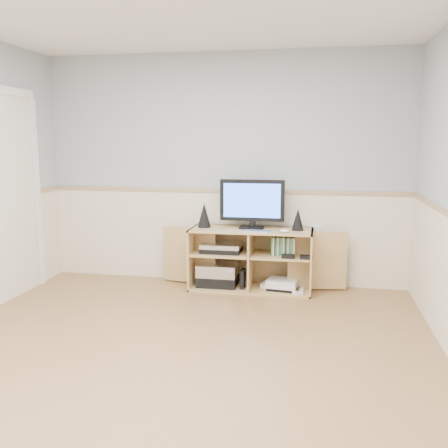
% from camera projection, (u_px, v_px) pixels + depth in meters
% --- Properties ---
extents(room, '(4.04, 4.54, 2.54)m').
position_uv_depth(room, '(158.00, 193.00, 3.40)').
color(room, tan).
rests_on(room, ground).
extents(media_cabinet, '(2.00, 0.48, 0.65)m').
position_uv_depth(media_cabinet, '(252.00, 257.00, 5.33)').
color(media_cabinet, tan).
rests_on(media_cabinet, floor).
extents(monitor, '(0.68, 0.18, 0.51)m').
position_uv_depth(monitor, '(252.00, 202.00, 5.23)').
color(monitor, black).
rests_on(monitor, media_cabinet).
extents(speaker_left, '(0.14, 0.14, 0.26)m').
position_uv_depth(speaker_left, '(204.00, 215.00, 5.32)').
color(speaker_left, black).
rests_on(speaker_left, media_cabinet).
extents(speaker_right, '(0.12, 0.12, 0.23)m').
position_uv_depth(speaker_right, '(298.00, 219.00, 5.14)').
color(speaker_right, black).
rests_on(speaker_right, media_cabinet).
extents(keyboard, '(0.28, 0.12, 0.01)m').
position_uv_depth(keyboard, '(256.00, 231.00, 5.08)').
color(keyboard, silver).
rests_on(keyboard, media_cabinet).
extents(mouse, '(0.10, 0.07, 0.04)m').
position_uv_depth(mouse, '(285.00, 231.00, 5.02)').
color(mouse, white).
rests_on(mouse, media_cabinet).
extents(av_components, '(0.51, 0.31, 0.47)m').
position_uv_depth(av_components, '(219.00, 268.00, 5.36)').
color(av_components, black).
rests_on(av_components, media_cabinet).
extents(game_consoles, '(0.46, 0.30, 0.11)m').
position_uv_depth(game_consoles, '(282.00, 284.00, 5.25)').
color(game_consoles, white).
rests_on(game_consoles, media_cabinet).
extents(game_cases, '(0.24, 0.14, 0.19)m').
position_uv_depth(game_cases, '(283.00, 246.00, 5.17)').
color(game_cases, '#3F8C3F').
rests_on(game_cases, media_cabinet).
extents(wall_outlet, '(0.12, 0.03, 0.12)m').
position_uv_depth(wall_outlet, '(315.00, 232.00, 5.36)').
color(wall_outlet, white).
rests_on(wall_outlet, wall_back).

